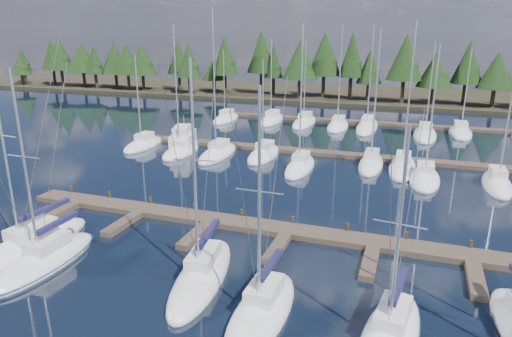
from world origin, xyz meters
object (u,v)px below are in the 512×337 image
at_px(front_sailboat_1, 45,261).
at_px(front_sailboat_2, 202,275).
at_px(front_sailboat_3, 262,311).
at_px(motor_yacht_left, 183,145).
at_px(main_dock, 286,234).
at_px(front_sailboat_0, 28,246).
at_px(front_sailboat_4, 390,337).

height_order(front_sailboat_1, front_sailboat_2, front_sailboat_2).
height_order(front_sailboat_3, motor_yacht_left, front_sailboat_3).
xyz_separation_m(main_dock, front_sailboat_0, (-15.67, -7.60, 0.08)).
bearing_deg(front_sailboat_4, front_sailboat_2, 168.90).
relative_size(front_sailboat_4, motor_yacht_left, 1.11).
height_order(front_sailboat_2, front_sailboat_3, front_sailboat_2).
height_order(front_sailboat_0, front_sailboat_2, front_sailboat_0).
distance_m(front_sailboat_1, front_sailboat_3, 14.41).
bearing_deg(front_sailboat_3, front_sailboat_4, 0.43).
xyz_separation_m(main_dock, front_sailboat_1, (-13.07, -8.81, 0.08)).
bearing_deg(front_sailboat_1, front_sailboat_3, -2.23).
bearing_deg(motor_yacht_left, main_dock, -46.56).
relative_size(front_sailboat_1, front_sailboat_2, 0.96).
xyz_separation_m(front_sailboat_3, front_sailboat_4, (6.30, 0.05, -0.01)).
xyz_separation_m(front_sailboat_0, front_sailboat_1, (2.60, -1.21, -0.00)).
bearing_deg(motor_yacht_left, front_sailboat_3, -55.55).
distance_m(main_dock, front_sailboat_1, 15.76).
height_order(main_dock, motor_yacht_left, motor_yacht_left).
xyz_separation_m(front_sailboat_2, front_sailboat_4, (10.74, -2.11, -0.01)).
relative_size(front_sailboat_1, front_sailboat_3, 1.03).
distance_m(front_sailboat_0, front_sailboat_2, 12.57).
bearing_deg(front_sailboat_0, main_dock, 25.88).
bearing_deg(main_dock, front_sailboat_0, -154.12).
xyz_separation_m(main_dock, front_sailboat_4, (7.63, -9.32, 0.07)).
relative_size(front_sailboat_0, front_sailboat_4, 1.28).
height_order(front_sailboat_2, front_sailboat_4, front_sailboat_2).
bearing_deg(front_sailboat_3, front_sailboat_1, 177.77).
height_order(front_sailboat_3, front_sailboat_4, front_sailboat_3).
xyz_separation_m(front_sailboat_1, front_sailboat_4, (20.70, -0.51, -0.01)).
distance_m(front_sailboat_0, front_sailboat_1, 2.87).
bearing_deg(front_sailboat_4, main_dock, 129.29).
distance_m(main_dock, front_sailboat_2, 7.86).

